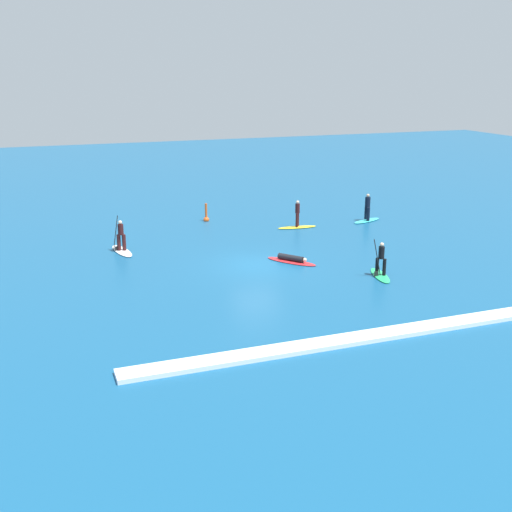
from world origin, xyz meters
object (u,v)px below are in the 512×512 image
(surfer_on_teal_board, at_px, (367,214))
(surfer_on_yellow_board, at_px, (297,221))
(surfer_on_red_board, at_px, (292,260))
(surfer_on_green_board, at_px, (380,268))
(surfer_on_white_board, at_px, (121,244))
(marker_buoy, at_px, (206,217))

(surfer_on_teal_board, bearing_deg, surfer_on_yellow_board, 159.47)
(surfer_on_red_board, height_order, surfer_on_green_board, surfer_on_green_board)
(surfer_on_white_board, height_order, surfer_on_green_board, surfer_on_white_board)
(surfer_on_green_board, relative_size, marker_buoy, 1.92)
(surfer_on_teal_board, bearing_deg, surfer_on_green_board, -137.82)
(surfer_on_teal_board, relative_size, marker_buoy, 1.93)
(surfer_on_white_board, relative_size, surfer_on_red_board, 1.03)
(surfer_on_teal_board, distance_m, surfer_on_green_board, 11.90)
(surfer_on_teal_board, height_order, surfer_on_yellow_board, surfer_on_teal_board)
(surfer_on_yellow_board, height_order, marker_buoy, surfer_on_yellow_board)
(surfer_on_yellow_board, bearing_deg, surfer_on_teal_board, 5.52)
(surfer_on_red_board, distance_m, surfer_on_green_board, 4.92)
(surfer_on_red_board, distance_m, marker_buoy, 10.86)
(surfer_on_teal_board, xyz_separation_m, surfer_on_green_board, (-5.33, -10.64, -0.08))
(surfer_on_yellow_board, relative_size, marker_buoy, 2.01)
(surfer_on_red_board, bearing_deg, surfer_on_teal_board, 91.26)
(surfer_on_red_board, bearing_deg, surfer_on_white_board, -159.87)
(surfer_on_green_board, height_order, marker_buoy, surfer_on_green_board)
(surfer_on_red_board, relative_size, marker_buoy, 2.10)
(surfer_on_green_board, xyz_separation_m, marker_buoy, (-4.89, 14.46, -0.19))
(surfer_on_red_board, bearing_deg, marker_buoy, 151.21)
(marker_buoy, bearing_deg, surfer_on_white_board, -139.62)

